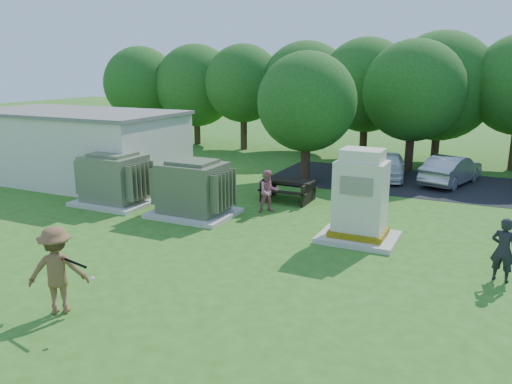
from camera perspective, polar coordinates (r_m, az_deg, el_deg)
The scene contains 15 objects.
ground at distance 13.72m, azimuth -7.34°, elevation -8.99°, with size 120.00×120.00×0.00m, color #2D6619.
service_building at distance 25.39m, azimuth -19.92°, elevation 4.79°, with size 10.00×5.00×3.20m, color beige.
service_building_roof at distance 25.19m, azimuth -20.24°, elevation 8.54°, with size 10.20×5.20×0.15m, color slate.
parking_strip at distance 24.62m, azimuth 25.04°, elevation 0.23°, with size 20.00×6.00×0.01m, color #232326.
transformer_left at distance 20.66m, azimuth -15.86°, elevation 1.33°, with size 3.00×2.40×2.07m.
transformer_right at distance 18.46m, azimuth -7.18°, elevation 0.27°, with size 3.00×2.40×2.07m.
generator_cabinet at distance 15.93m, azimuth 11.82°, elevation -1.01°, with size 2.40×1.96×2.92m.
picnic_table at distance 20.45m, azimuth 3.70°, elevation 0.50°, with size 2.05×1.54×0.88m.
batter at distance 11.97m, azimuth -21.75°, elevation -8.29°, with size 1.29×0.74×2.00m, color brown.
person_by_generator at distance 14.22m, azimuth 26.42°, elevation -5.94°, with size 0.62×0.40×1.69m, color black.
person_at_picnic at distance 18.76m, azimuth 1.45°, elevation 0.08°, with size 0.78×0.61×1.61m, color #CB6B7E.
car_white at distance 25.22m, azimuth 14.88°, elevation 2.91°, with size 1.54×3.82×1.30m, color white.
car_silver_a at distance 25.00m, azimuth 21.42°, elevation 2.38°, with size 1.44×4.14×1.36m, color #A3A2A7.
batting_equipment at distance 11.40m, azimuth -20.07°, elevation -7.77°, with size 1.20×0.26×0.29m.
tree_row at distance 29.52m, azimuth 15.73°, elevation 11.30°, with size 41.30×13.30×7.30m.
Camera 1 is at (6.97, -10.53, 5.37)m, focal length 35.00 mm.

